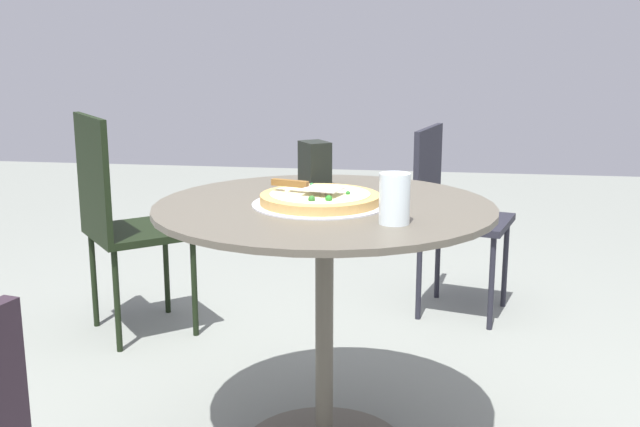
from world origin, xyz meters
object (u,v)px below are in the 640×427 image
(patio_chair_far, at_px, (450,206))
(drinking_cup, at_px, (395,199))
(patio_table, at_px, (324,267))
(patio_chair_corner, at_px, (120,213))
(napkin_dispenser, at_px, (315,164))
(pizza_server, at_px, (306,186))
(pizza_on_tray, at_px, (320,199))

(patio_chair_far, bearing_deg, drinking_cup, -96.64)
(patio_table, bearing_deg, patio_chair_corner, 139.70)
(drinking_cup, relative_size, patio_chair_far, 0.15)
(napkin_dispenser, height_order, patio_chair_corner, patio_chair_corner)
(pizza_server, relative_size, napkin_dispenser, 1.54)
(patio_table, bearing_deg, napkin_dispenser, 104.44)
(drinking_cup, distance_m, napkin_dispenser, 0.54)
(drinking_cup, bearing_deg, pizza_on_tray, 138.25)
(pizza_on_tray, bearing_deg, patio_chair_corner, 139.05)
(pizza_on_tray, height_order, pizza_server, pizza_server)
(pizza_server, relative_size, drinking_cup, 1.69)
(napkin_dispenser, bearing_deg, patio_table, -20.04)
(patio_table, xyz_separation_m, napkin_dispenser, (-0.07, 0.26, 0.25))
(pizza_on_tray, bearing_deg, drinking_cup, -41.75)
(patio_table, bearing_deg, pizza_server, -163.43)
(patio_chair_corner, bearing_deg, napkin_dispenser, -31.57)
(pizza_on_tray, xyz_separation_m, drinking_cup, (0.21, -0.19, 0.05))
(pizza_server, bearing_deg, patio_chair_far, 71.86)
(patio_chair_corner, bearing_deg, pizza_on_tray, -40.95)
(pizza_on_tray, xyz_separation_m, patio_chair_corner, (-0.93, 0.81, -0.25))
(drinking_cup, height_order, patio_chair_corner, patio_chair_corner)
(patio_table, bearing_deg, patio_chair_far, 73.68)
(pizza_server, xyz_separation_m, patio_chair_corner, (-0.89, 0.82, -0.29))
(patio_chair_far, bearing_deg, pizza_server, -108.14)
(patio_table, height_order, pizza_server, pizza_server)
(patio_chair_far, relative_size, patio_chair_corner, 0.90)
(patio_chair_far, bearing_deg, pizza_on_tray, -106.67)
(patio_table, height_order, pizza_on_tray, pizza_on_tray)
(pizza_on_tray, distance_m, patio_chair_far, 1.38)
(drinking_cup, distance_m, patio_chair_far, 1.53)
(patio_table, relative_size, pizza_on_tray, 2.52)
(patio_chair_corner, bearing_deg, patio_chair_far, 20.17)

